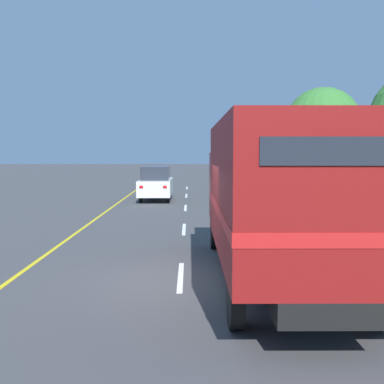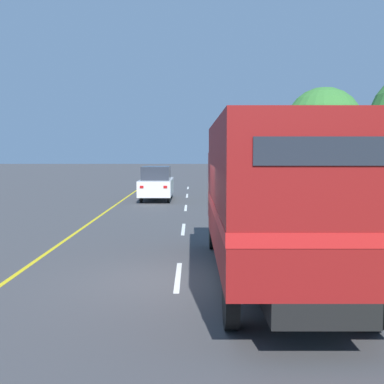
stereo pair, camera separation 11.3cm
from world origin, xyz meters
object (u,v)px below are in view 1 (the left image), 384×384
roadside_tree_far (288,140)px  roadside_tree_mid (323,126)px  lead_car_white (156,183)px  highway_sign (356,187)px  horse_trailer_truck (278,194)px

roadside_tree_far → roadside_tree_mid: bearing=-84.9°
lead_car_white → roadside_tree_mid: size_ratio=0.66×
lead_car_white → highway_sign: 13.70m
horse_trailer_truck → lead_car_white: horse_trailer_truck is taller
lead_car_white → roadside_tree_far: bearing=45.0°
horse_trailer_truck → highway_sign: bearing=58.6°
highway_sign → roadside_tree_mid: size_ratio=0.39×
roadside_tree_mid → highway_sign: bearing=-100.7°
lead_car_white → highway_sign: (7.59, -11.38, 0.63)m
horse_trailer_truck → roadside_tree_mid: size_ratio=1.26×
lead_car_white → roadside_tree_far: (9.54, 9.56, 2.72)m
roadside_tree_far → highway_sign: bearing=-95.3°
horse_trailer_truck → lead_car_white: size_ratio=1.90×
roadside_tree_mid → roadside_tree_far: roadside_tree_mid is taller
horse_trailer_truck → roadside_tree_mid: 21.12m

